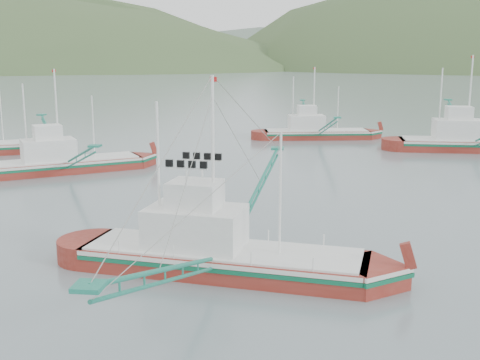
# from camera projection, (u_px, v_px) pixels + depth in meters

# --- Properties ---
(ground) EXTENTS (1200.00, 1200.00, 0.00)m
(ground) POSITION_uv_depth(u_px,v_px,m) (227.00, 265.00, 30.77)
(ground) COLOR slate
(ground) RESTS_ON ground
(main_boat) EXTENTS (14.58, 25.48, 10.39)m
(main_boat) POSITION_uv_depth(u_px,v_px,m) (219.00, 238.00, 29.51)
(main_boat) COLOR maroon
(main_boat) RESTS_ON ground
(bg_boat_left) EXTENTS (17.22, 22.45, 9.99)m
(bg_boat_left) POSITION_uv_depth(u_px,v_px,m) (63.00, 149.00, 54.34)
(bg_boat_left) COLOR maroon
(bg_boat_left) RESTS_ON ground
(bg_boat_right) EXTENTS (15.40, 27.75, 11.22)m
(bg_boat_right) POSITION_uv_depth(u_px,v_px,m) (469.00, 137.00, 66.16)
(bg_boat_right) COLOR maroon
(bg_boat_right) RESTS_ON ground
(bg_boat_far) EXTENTS (13.51, 23.60, 9.62)m
(bg_boat_far) POSITION_uv_depth(u_px,v_px,m) (315.00, 126.00, 75.57)
(bg_boat_far) COLOR maroon
(bg_boat_far) RESTS_ON ground
(headland_left) EXTENTS (448.00, 308.00, 210.00)m
(headland_left) POSITION_uv_depth(u_px,v_px,m) (29.00, 69.00, 399.93)
(headland_left) COLOR #3D552C
(headland_left) RESTS_ON ground
(ridge_distant) EXTENTS (960.00, 400.00, 240.00)m
(ridge_distant) POSITION_uv_depth(u_px,v_px,m) (334.00, 64.00, 572.08)
(ridge_distant) COLOR slate
(ridge_distant) RESTS_ON ground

